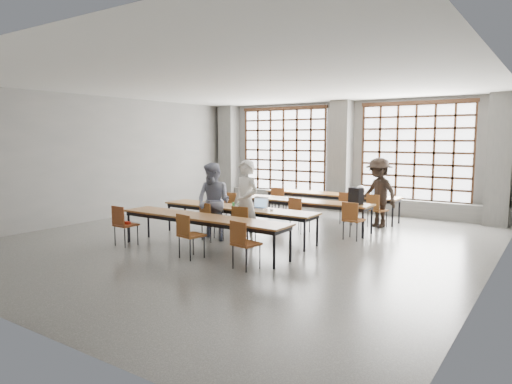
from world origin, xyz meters
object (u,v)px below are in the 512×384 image
chair_mid_centre (298,211)px  chair_near_right (243,240)px  desk_row_d (202,219)px  student_male (246,203)px  phone (241,208)px  chair_back_mid (348,205)px  chair_back_right (376,207)px  chair_front_left (210,218)px  student_female (214,202)px  laptop_back (377,194)px  plastic_bag (361,190)px  desk_row_a (330,196)px  chair_near_left (123,222)px  chair_front_right (243,222)px  laptop_front (259,206)px  chair_mid_right (352,217)px  mouse (271,210)px  chair_near_mid (188,232)px  desk_row_b (297,202)px  desk_row_c (237,210)px  chair_mid_left (233,205)px  backpack (356,196)px  red_pouch (126,223)px  green_box (238,204)px  student_back (379,193)px  chair_back_left (279,199)px

chair_mid_centre → chair_near_right: bearing=-77.5°
desk_row_d → chair_near_right: 1.62m
student_male → phone: student_male is taller
chair_back_mid → chair_back_right: same height
chair_front_left → student_female: 0.37m
chair_front_left → chair_near_right: 2.42m
laptop_back → chair_back_mid: bearing=-126.6°
chair_back_mid → plastic_bag: plastic_bag is taller
desk_row_a → chair_near_left: 6.11m
chair_front_right → laptop_front: size_ratio=2.25×
chair_mid_right → chair_near_left: size_ratio=1.00×
chair_near_left → mouse: bearing=39.0°
chair_near_mid → student_male: student_male is taller
desk_row_d → mouse: (0.80, 1.40, 0.08)m
desk_row_b → desk_row_c: (-0.51, -1.91, 0.00)m
chair_mid_left → chair_front_right: size_ratio=1.00×
backpack → red_pouch: bearing=-116.1°
student_male → student_female: 0.90m
laptop_back → green_box: size_ratio=1.46×
chair_near_mid → green_box: (-0.39, 2.13, 0.24)m
desk_row_c → chair_near_left: bearing=-127.1°
chair_mid_left → green_box: size_ratio=3.52×
chair_mid_centre → chair_near_right: 3.41m
chair_mid_centre → plastic_bag: 2.52m
chair_front_left → red_pouch: 1.82m
chair_near_left → laptop_back: (3.57, 5.80, 0.25)m
desk_row_c → chair_mid_right: 2.64m
chair_front_left → chair_near_left: (-1.23, -1.42, 0.00)m
chair_back_right → student_back: size_ratio=0.49×
chair_near_left → plastic_bag: plastic_bag is taller
chair_mid_right → green_box: bearing=-153.0°
chair_mid_centre → chair_front_right: bearing=-98.7°
chair_front_right → chair_near_mid: bearing=-100.7°
chair_back_left → student_female: 3.56m
desk_row_d → chair_front_left: 0.93m
desk_row_b → student_male: bearing=-87.9°
desk_row_b → chair_front_left: (-0.83, -2.54, -0.13)m
chair_front_right → chair_near_left: 2.58m
chair_back_left → plastic_bag: plastic_bag is taller
desk_row_d → mouse: mouse is taller
chair_front_right → student_back: (1.66, 3.77, 0.37)m
desk_row_a → mouse: (0.29, -3.66, 0.08)m
chair_back_right → student_back: bearing=79.3°
chair_back_left → student_back: student_back is taller
mouse → desk_row_b: bearing=102.8°
chair_near_right → desk_row_d: bearing=157.1°
chair_mid_left → backpack: 3.30m
laptop_back → plastic_bag: (-0.45, -0.06, 0.08)m
chair_mid_right → chair_near_right: same height
desk_row_a → chair_mid_centre: size_ratio=4.55×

